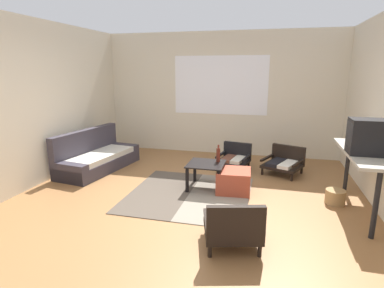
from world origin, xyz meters
TOP-DOWN VIEW (x-y plane):
  - ground_plane at (0.00, 0.00)m, footprint 7.80×7.80m
  - far_wall_with_window at (0.00, 3.06)m, footprint 5.60×0.13m
  - side_wall_left at (-2.66, 0.30)m, footprint 0.12×6.60m
  - area_rug at (-0.03, 0.42)m, footprint 1.83×1.89m
  - couch at (-2.10, 1.20)m, footprint 0.96×1.82m
  - coffee_table at (0.17, 0.73)m, footprint 0.58×0.58m
  - armchair_by_window at (0.49, 1.89)m, footprint 0.65×0.64m
  - armchair_striped_foreground at (0.81, -0.91)m, footprint 0.73×0.72m
  - armchair_corner at (1.41, 1.84)m, footprint 0.82×0.80m
  - ottoman_orange at (0.62, 0.70)m, footprint 0.55×0.55m
  - console_shelf at (2.33, 0.41)m, footprint 0.46×1.58m
  - crt_television at (2.33, 0.27)m, footprint 0.45×0.34m
  - clay_vase at (2.33, 0.77)m, footprint 0.21×0.21m
  - glass_bottle at (0.34, 0.87)m, footprint 0.06×0.06m
  - wicker_basket at (2.10, 0.61)m, footprint 0.28×0.28m

SIDE VIEW (x-z plane):
  - ground_plane at x=0.00m, z-range 0.00..0.00m
  - area_rug at x=-0.03m, z-range 0.00..0.01m
  - wicker_basket at x=2.10m, z-range 0.00..0.20m
  - ottoman_orange at x=0.62m, z-range 0.00..0.36m
  - armchair_corner at x=1.41m, z-range -0.02..0.47m
  - armchair_by_window at x=0.49m, z-range -0.02..0.47m
  - couch at x=-2.10m, z-range -0.15..0.61m
  - armchair_striped_foreground at x=0.81m, z-range -0.04..0.53m
  - coffee_table at x=0.17m, z-range 0.13..0.55m
  - glass_bottle at x=0.34m, z-range 0.40..0.69m
  - console_shelf at x=2.33m, z-range 0.33..1.18m
  - clay_vase at x=2.33m, z-range 0.80..1.12m
  - crt_television at x=2.33m, z-range 0.85..1.29m
  - side_wall_left at x=-2.66m, z-range 0.00..2.70m
  - far_wall_with_window at x=0.00m, z-range 0.00..2.70m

